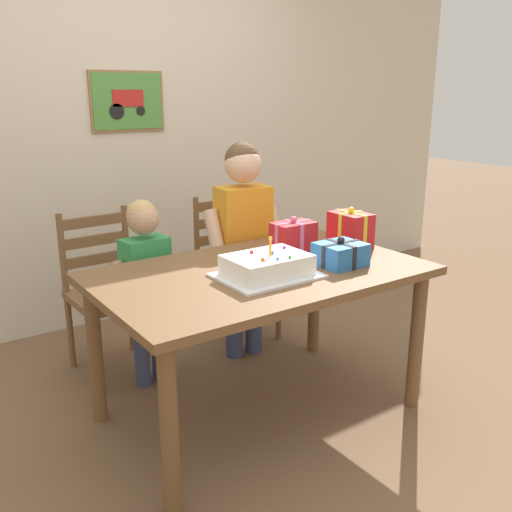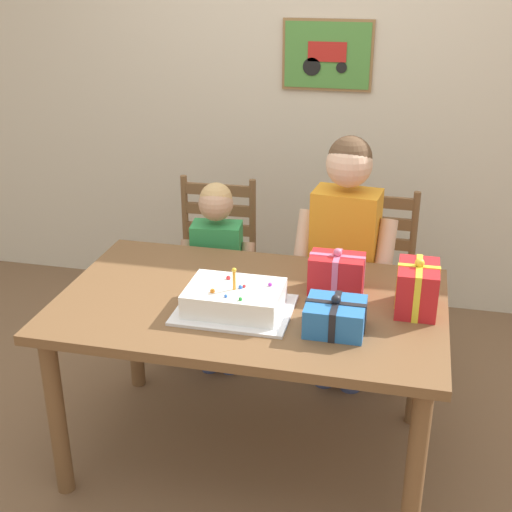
{
  "view_description": "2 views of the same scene",
  "coord_description": "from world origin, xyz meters",
  "px_view_note": "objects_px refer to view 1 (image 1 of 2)",
  "views": [
    {
      "loc": [
        -1.47,
        -2.07,
        1.56
      ],
      "look_at": [
        -0.03,
        -0.01,
        0.83
      ],
      "focal_mm": 39.74,
      "sensor_mm": 36.0,
      "label": 1
    },
    {
      "loc": [
        0.58,
        -2.39,
        2.02
      ],
      "look_at": [
        -0.01,
        0.12,
        0.89
      ],
      "focal_mm": 48.7,
      "sensor_mm": 36.0,
      "label": 2
    }
  ],
  "objects_px": {
    "birthday_cake": "(267,267)",
    "gift_box_beside_cake": "(293,237)",
    "child_younger": "(146,275)",
    "chair_right": "(234,267)",
    "gift_box_red_large": "(340,254)",
    "gift_box_corner_small": "(350,230)",
    "dining_table": "(260,288)",
    "chair_left": "(108,292)",
    "child_older": "(243,230)"
  },
  "relations": [
    {
      "from": "gift_box_red_large",
      "to": "chair_right",
      "type": "distance_m",
      "value": 1.11
    },
    {
      "from": "birthday_cake",
      "to": "gift_box_beside_cake",
      "type": "bearing_deg",
      "value": 36.18
    },
    {
      "from": "gift_box_corner_small",
      "to": "child_older",
      "type": "bearing_deg",
      "value": 121.9
    },
    {
      "from": "gift_box_red_large",
      "to": "child_older",
      "type": "bearing_deg",
      "value": 93.78
    },
    {
      "from": "child_older",
      "to": "gift_box_beside_cake",
      "type": "bearing_deg",
      "value": -88.08
    },
    {
      "from": "chair_right",
      "to": "child_older",
      "type": "relative_size",
      "value": 0.71
    },
    {
      "from": "chair_right",
      "to": "gift_box_red_large",
      "type": "bearing_deg",
      "value": -93.68
    },
    {
      "from": "dining_table",
      "to": "child_younger",
      "type": "bearing_deg",
      "value": 117.64
    },
    {
      "from": "birthday_cake",
      "to": "gift_box_corner_small",
      "type": "relative_size",
      "value": 1.98
    },
    {
      "from": "chair_right",
      "to": "child_older",
      "type": "height_order",
      "value": "child_older"
    },
    {
      "from": "dining_table",
      "to": "child_younger",
      "type": "height_order",
      "value": "child_younger"
    },
    {
      "from": "gift_box_corner_small",
      "to": "chair_left",
      "type": "bearing_deg",
      "value": 142.28
    },
    {
      "from": "chair_left",
      "to": "dining_table",
      "type": "bearing_deg",
      "value": -64.4
    },
    {
      "from": "dining_table",
      "to": "child_younger",
      "type": "relative_size",
      "value": 1.49
    },
    {
      "from": "dining_table",
      "to": "chair_left",
      "type": "height_order",
      "value": "chair_left"
    },
    {
      "from": "gift_box_red_large",
      "to": "gift_box_corner_small",
      "type": "distance_m",
      "value": 0.36
    },
    {
      "from": "dining_table",
      "to": "child_older",
      "type": "height_order",
      "value": "child_older"
    },
    {
      "from": "gift_box_beside_cake",
      "to": "child_younger",
      "type": "xyz_separation_m",
      "value": [
        -0.63,
        0.44,
        -0.21
      ]
    },
    {
      "from": "chair_right",
      "to": "child_younger",
      "type": "xyz_separation_m",
      "value": [
        -0.74,
        -0.29,
        0.16
      ]
    },
    {
      "from": "child_older",
      "to": "child_younger",
      "type": "bearing_deg",
      "value": 179.95
    },
    {
      "from": "gift_box_beside_cake",
      "to": "chair_left",
      "type": "distance_m",
      "value": 1.11
    },
    {
      "from": "gift_box_red_large",
      "to": "child_younger",
      "type": "height_order",
      "value": "child_younger"
    },
    {
      "from": "child_older",
      "to": "chair_left",
      "type": "bearing_deg",
      "value": 158.54
    },
    {
      "from": "gift_box_corner_small",
      "to": "dining_table",
      "type": "bearing_deg",
      "value": -174.34
    },
    {
      "from": "dining_table",
      "to": "gift_box_red_large",
      "type": "distance_m",
      "value": 0.42
    },
    {
      "from": "gift_box_red_large",
      "to": "chair_left",
      "type": "relative_size",
      "value": 0.24
    },
    {
      "from": "birthday_cake",
      "to": "child_younger",
      "type": "height_order",
      "value": "child_younger"
    },
    {
      "from": "gift_box_red_large",
      "to": "chair_left",
      "type": "height_order",
      "value": "chair_left"
    },
    {
      "from": "gift_box_corner_small",
      "to": "birthday_cake",
      "type": "bearing_deg",
      "value": -165.84
    },
    {
      "from": "chair_left",
      "to": "chair_right",
      "type": "distance_m",
      "value": 0.85
    },
    {
      "from": "gift_box_red_large",
      "to": "chair_left",
      "type": "xyz_separation_m",
      "value": [
        -0.78,
        1.05,
        -0.34
      ]
    },
    {
      "from": "child_younger",
      "to": "child_older",
      "type": "bearing_deg",
      "value": -0.05
    },
    {
      "from": "chair_right",
      "to": "chair_left",
      "type": "bearing_deg",
      "value": -180.0
    },
    {
      "from": "gift_box_corner_small",
      "to": "child_older",
      "type": "relative_size",
      "value": 0.17
    },
    {
      "from": "birthday_cake",
      "to": "gift_box_corner_small",
      "type": "height_order",
      "value": "gift_box_corner_small"
    },
    {
      "from": "gift_box_beside_cake",
      "to": "chair_right",
      "type": "distance_m",
      "value": 0.82
    },
    {
      "from": "gift_box_red_large",
      "to": "child_younger",
      "type": "xyz_separation_m",
      "value": [
        -0.67,
        0.76,
        -0.19
      ]
    },
    {
      "from": "child_younger",
      "to": "chair_right",
      "type": "bearing_deg",
      "value": 21.22
    },
    {
      "from": "birthday_cake",
      "to": "chair_left",
      "type": "relative_size",
      "value": 0.48
    },
    {
      "from": "dining_table",
      "to": "chair_right",
      "type": "bearing_deg",
      "value": 64.44
    },
    {
      "from": "child_older",
      "to": "child_younger",
      "type": "distance_m",
      "value": 0.64
    },
    {
      "from": "gift_box_red_large",
      "to": "gift_box_beside_cake",
      "type": "distance_m",
      "value": 0.32
    },
    {
      "from": "birthday_cake",
      "to": "gift_box_beside_cake",
      "type": "height_order",
      "value": "birthday_cake"
    },
    {
      "from": "chair_right",
      "to": "dining_table",
      "type": "bearing_deg",
      "value": -115.56
    },
    {
      "from": "child_younger",
      "to": "gift_box_corner_small",
      "type": "bearing_deg",
      "value": -29.35
    },
    {
      "from": "child_younger",
      "to": "gift_box_red_large",
      "type": "bearing_deg",
      "value": -48.7
    },
    {
      "from": "birthday_cake",
      "to": "gift_box_beside_cake",
      "type": "distance_m",
      "value": 0.44
    },
    {
      "from": "gift_box_red_large",
      "to": "child_older",
      "type": "relative_size",
      "value": 0.17
    },
    {
      "from": "birthday_cake",
      "to": "chair_left",
      "type": "distance_m",
      "value": 1.12
    },
    {
      "from": "dining_table",
      "to": "chair_right",
      "type": "relative_size",
      "value": 1.66
    }
  ]
}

